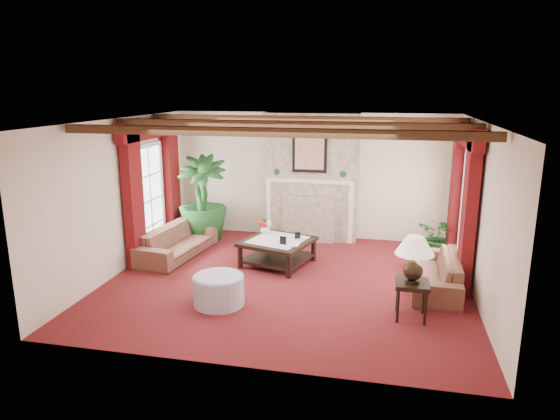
% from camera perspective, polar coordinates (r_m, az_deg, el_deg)
% --- Properties ---
extents(floor, '(6.00, 6.00, 0.00)m').
position_cam_1_polar(floor, '(8.60, 0.82, -8.11)').
color(floor, '#480D15').
rests_on(floor, ground).
extents(ceiling, '(6.00, 6.00, 0.00)m').
position_cam_1_polar(ceiling, '(7.99, 0.88, 10.16)').
color(ceiling, white).
rests_on(ceiling, floor).
extents(back_wall, '(6.00, 0.02, 2.70)m').
position_cam_1_polar(back_wall, '(10.84, 3.71, 3.93)').
color(back_wall, beige).
rests_on(back_wall, ground).
extents(left_wall, '(0.02, 5.50, 2.70)m').
position_cam_1_polar(left_wall, '(9.24, -17.73, 1.54)').
color(left_wall, beige).
rests_on(left_wall, ground).
extents(right_wall, '(0.02, 5.50, 2.70)m').
position_cam_1_polar(right_wall, '(8.17, 21.97, -0.38)').
color(right_wall, beige).
rests_on(right_wall, ground).
extents(ceiling_beams, '(6.00, 3.00, 0.12)m').
position_cam_1_polar(ceiling_beams, '(7.99, 0.88, 9.73)').
color(ceiling_beams, '#352211').
rests_on(ceiling_beams, ceiling).
extents(fireplace, '(2.00, 0.52, 2.70)m').
position_cam_1_polar(fireplace, '(10.50, 3.66, 11.02)').
color(fireplace, tan).
rests_on(fireplace, ground).
extents(french_door_left, '(0.10, 1.10, 2.16)m').
position_cam_1_polar(french_door_left, '(9.97, -15.07, 7.14)').
color(french_door_left, white).
rests_on(french_door_left, ground).
extents(french_door_right, '(0.10, 1.10, 2.16)m').
position_cam_1_polar(french_door_right, '(9.00, 21.20, 6.00)').
color(french_door_right, white).
rests_on(french_door_right, ground).
extents(curtains_left, '(0.20, 2.40, 2.55)m').
position_cam_1_polar(curtains_left, '(9.88, -14.65, 9.56)').
color(curtains_left, '#510A0C').
rests_on(curtains_left, ground).
extents(curtains_right, '(0.20, 2.40, 2.55)m').
position_cam_1_polar(curtains_right, '(8.94, 20.73, 8.71)').
color(curtains_right, '#510A0C').
rests_on(curtains_right, ground).
extents(sofa_left, '(2.11, 1.07, 0.77)m').
position_cam_1_polar(sofa_left, '(9.90, -11.69, -3.05)').
color(sofa_left, '#3E111B').
rests_on(sofa_left, ground).
extents(sofa_right, '(1.93, 0.69, 0.74)m').
position_cam_1_polar(sofa_right, '(8.60, 17.35, -6.13)').
color(sofa_right, '#3E111B').
rests_on(sofa_right, ground).
extents(potted_palm, '(1.96, 2.36, 1.03)m').
position_cam_1_polar(potted_palm, '(10.78, -8.79, -0.82)').
color(potted_palm, black).
rests_on(potted_palm, ground).
extents(small_plant, '(1.56, 1.57, 0.65)m').
position_cam_1_polar(small_plant, '(10.09, 17.68, -3.47)').
color(small_plant, black).
rests_on(small_plant, ground).
extents(coffee_table, '(1.44, 1.44, 0.47)m').
position_cam_1_polar(coffee_table, '(9.30, -0.28, -4.84)').
color(coffee_table, black).
rests_on(coffee_table, ground).
extents(side_table, '(0.50, 0.50, 0.55)m').
position_cam_1_polar(side_table, '(7.44, 14.76, -9.92)').
color(side_table, black).
rests_on(side_table, ground).
extents(ottoman, '(0.77, 0.77, 0.45)m').
position_cam_1_polar(ottoman, '(7.70, -7.03, -9.10)').
color(ottoman, gray).
rests_on(ottoman, ground).
extents(table_lamp, '(0.54, 0.54, 0.69)m').
position_cam_1_polar(table_lamp, '(7.22, 15.06, -5.42)').
color(table_lamp, black).
rests_on(table_lamp, side_table).
extents(flower_vase, '(0.22, 0.22, 0.18)m').
position_cam_1_polar(flower_vase, '(9.58, -1.74, -2.23)').
color(flower_vase, silver).
rests_on(flower_vase, coffee_table).
extents(book, '(0.22, 0.04, 0.30)m').
position_cam_1_polar(book, '(8.92, 0.85, -3.04)').
color(book, black).
rests_on(book, coffee_table).
extents(photo_frame_a, '(0.12, 0.04, 0.16)m').
position_cam_1_polar(photo_frame_a, '(8.92, 0.36, -3.52)').
color(photo_frame_a, black).
rests_on(photo_frame_a, coffee_table).
extents(photo_frame_b, '(0.11, 0.05, 0.14)m').
position_cam_1_polar(photo_frame_b, '(9.26, 2.01, -2.95)').
color(photo_frame_b, black).
rests_on(photo_frame_b, coffee_table).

